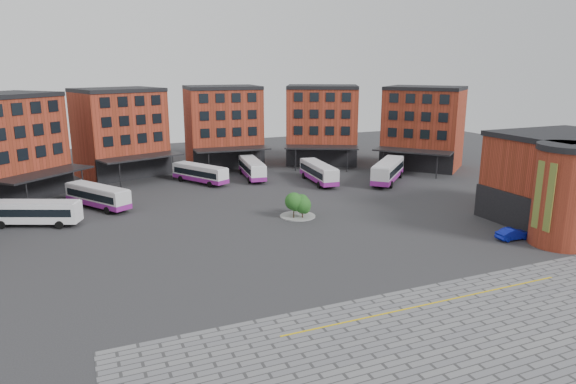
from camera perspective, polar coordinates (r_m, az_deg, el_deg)
name	(u,v)px	position (r m, az deg, el deg)	size (l,w,h in m)	color
ground	(328,250)	(52.69, 4.46, -6.43)	(160.00, 160.00, 0.00)	#28282B
paving_zone	(511,355)	(37.87, 23.58, -16.22)	(50.00, 22.00, 0.02)	slate
yellow_line	(432,303)	(42.94, 15.74, -11.80)	(26.00, 0.15, 0.02)	gold
main_building	(193,135)	(84.69, -10.49, 6.20)	(94.14, 42.48, 14.60)	maroon
east_building	(562,181)	(67.09, 28.18, 1.09)	(17.40, 15.40, 10.60)	maroon
tree_island	(299,204)	(62.85, 1.24, -1.37)	(4.40, 4.40, 3.27)	gray
bus_a	(34,211)	(66.57, -26.40, -1.94)	(10.53, 6.34, 2.96)	white
bus_b	(98,196)	(71.52, -20.39, -0.43)	(7.76, 10.29, 2.99)	silver
bus_c	(200,173)	(82.47, -9.75, 2.05)	(7.22, 10.23, 2.93)	white
bus_d	(252,168)	(85.07, -4.01, 2.64)	(3.92, 11.16, 3.08)	white
bus_e	(319,172)	(81.75, 3.41, 2.21)	(3.66, 11.33, 3.14)	silver
bus_f	(388,171)	(83.42, 11.04, 2.33)	(10.69, 10.57, 3.44)	silver
blue_car	(513,234)	(60.42, 23.74, -4.28)	(1.34, 3.83, 1.26)	#0C18A4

